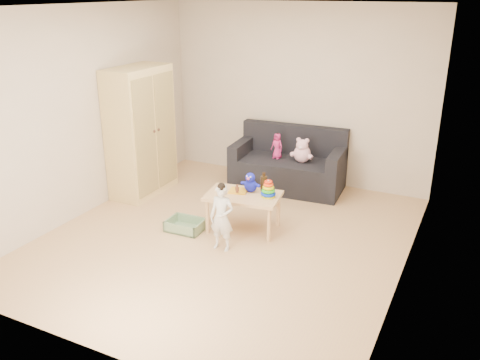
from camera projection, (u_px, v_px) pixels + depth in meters
The scene contains 13 objects.
room at pixel (226, 131), 5.55m from camera, with size 4.50×4.50×4.50m.
wardrobe at pixel (141, 132), 7.05m from camera, with size 0.50×0.99×1.79m, color #EBCA81.
sofa at pixel (287, 174), 7.42m from camera, with size 1.58×0.79×0.45m, color black.
play_table at pixel (243, 212), 6.14m from camera, with size 0.87×0.55×0.46m, color #E6C07E.
storage_bin at pixel (185, 225), 6.18m from camera, with size 0.44×0.33×0.13m, color gray, non-canonical shape.
toddler at pixel (222, 218), 5.62m from camera, with size 0.28×0.19×0.76m, color silver.
pink_bear at pixel (302, 152), 7.17m from camera, with size 0.26×0.22×0.30m, color #FFBBD0, non-canonical shape.
doll at pixel (277, 146), 7.32m from camera, with size 0.19×0.13×0.37m, color #D12776.
ring_stacker at pixel (268, 190), 5.96m from camera, with size 0.18×0.18×0.21m.
brown_bottle at pixel (264, 183), 6.15m from camera, with size 0.08×0.08×0.23m.
blue_plush at pixel (251, 182), 6.11m from camera, with size 0.20×0.16×0.25m, color #1921E2, non-canonical shape.
wooden_figure at pixel (237, 189), 6.05m from camera, with size 0.05×0.04×0.12m, color brown, non-canonical shape.
yellow_book at pixel (238, 191), 6.14m from camera, with size 0.21×0.21×0.02m, color gold.
Camera 1 is at (2.53, -4.75, 2.77)m, focal length 38.00 mm.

